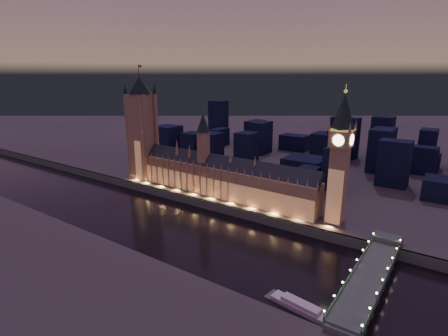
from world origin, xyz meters
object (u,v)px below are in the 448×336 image
Objects in this scene: westminster_bridge at (370,278)px; elizabeth_tower at (341,148)px; palace_of_westminster at (219,177)px; victoria_tower at (142,124)px; river_boat at (301,307)px.

elizabeth_tower is at bearing 122.92° from westminster_bridge.
palace_of_westminster is 1.63× the size of victoria_tower.
westminster_bridge is at bearing -22.74° from palace_of_westminster.
westminster_bridge is at bearing -14.10° from victoria_tower.
westminster_bridge is 2.64× the size of river_boat.
elizabeth_tower is (113.22, 0.17, 41.26)m from palace_of_westminster.
palace_of_westminster is 120.50m from elizabeth_tower.
westminster_bridge is (260.32, -65.38, -63.51)m from victoria_tower.
westminster_bridge reaches higher than river_boat.
westminster_bridge is 49.76m from river_boat.
victoria_tower reaches higher than elizabeth_tower.
victoria_tower is at bearing 165.90° from westminster_bridge.
palace_of_westminster is 4.72× the size of river_boat.
palace_of_westminster is 1.89× the size of elizabeth_tower.
elizabeth_tower is at bearing 99.01° from river_boat.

